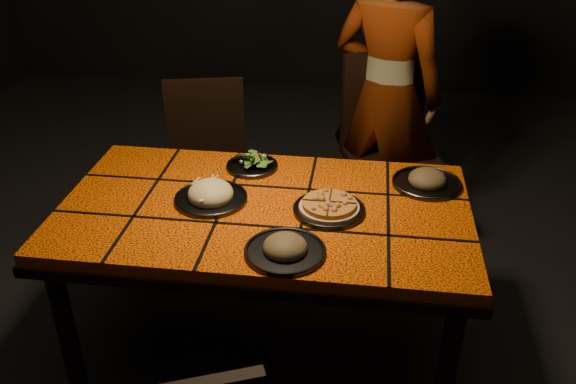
# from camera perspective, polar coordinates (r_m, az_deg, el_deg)

# --- Properties ---
(room_shell) EXTENTS (6.04, 7.04, 3.08)m
(room_shell) POSITION_cam_1_polar(r_m,az_deg,el_deg) (2.11, -2.62, 16.56)
(room_shell) COLOR black
(room_shell) RESTS_ON ground
(dining_table) EXTENTS (1.62, 0.92, 0.75)m
(dining_table) POSITION_cam_1_polar(r_m,az_deg,el_deg) (2.43, -2.18, -2.86)
(dining_table) COLOR #FF5C08
(dining_table) RESTS_ON ground
(chair_far_left) EXTENTS (0.50, 0.50, 0.93)m
(chair_far_left) POSITION_cam_1_polar(r_m,az_deg,el_deg) (3.30, -7.59, 3.31)
(chair_far_left) COLOR black
(chair_far_left) RESTS_ON ground
(chair_far_right) EXTENTS (0.61, 0.61, 1.04)m
(chair_far_right) POSITION_cam_1_polar(r_m,az_deg,el_deg) (3.36, 9.41, 4.97)
(chair_far_right) COLOR black
(chair_far_right) RESTS_ON ground
(diner) EXTENTS (0.71, 0.59, 1.66)m
(diner) POSITION_cam_1_polar(r_m,az_deg,el_deg) (3.30, 9.18, 8.91)
(diner) COLOR brown
(diner) RESTS_ON ground
(plate_pizza) EXTENTS (0.28, 0.28, 0.04)m
(plate_pizza) POSITION_cam_1_polar(r_m,az_deg,el_deg) (2.34, 3.87, -1.47)
(plate_pizza) COLOR #343338
(plate_pizza) RESTS_ON dining_table
(plate_pasta) EXTENTS (0.29, 0.29, 0.10)m
(plate_pasta) POSITION_cam_1_polar(r_m,az_deg,el_deg) (2.43, -7.24, -0.28)
(plate_pasta) COLOR #343338
(plate_pasta) RESTS_ON dining_table
(plate_salad) EXTENTS (0.23, 0.23, 0.07)m
(plate_salad) POSITION_cam_1_polar(r_m,az_deg,el_deg) (2.66, -3.39, 2.76)
(plate_salad) COLOR #343338
(plate_salad) RESTS_ON dining_table
(plate_mushroom_a) EXTENTS (0.28, 0.28, 0.09)m
(plate_mushroom_a) POSITION_cam_1_polar(r_m,az_deg,el_deg) (2.10, -0.27, -5.22)
(plate_mushroom_a) COLOR #343338
(plate_mushroom_a) RESTS_ON dining_table
(plate_mushroom_b) EXTENTS (0.29, 0.29, 0.09)m
(plate_mushroom_b) POSITION_cam_1_polar(r_m,az_deg,el_deg) (2.58, 12.89, 1.12)
(plate_mushroom_b) COLOR #343338
(plate_mushroom_b) RESTS_ON dining_table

